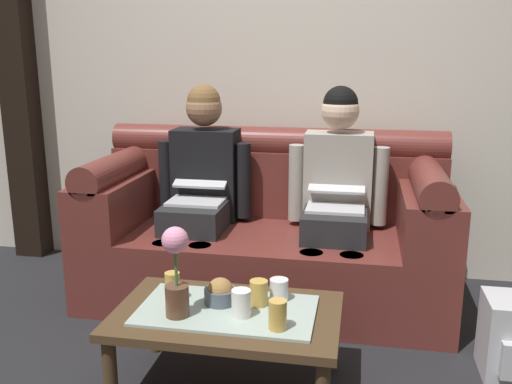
# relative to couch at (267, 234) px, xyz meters

# --- Properties ---
(back_wall_patterned) EXTENTS (6.00, 0.12, 2.90)m
(back_wall_patterned) POSITION_rel_couch_xyz_m (0.00, 0.53, 1.08)
(back_wall_patterned) COLOR beige
(back_wall_patterned) RESTS_ON ground_plane
(timber_pillar) EXTENTS (0.20, 0.20, 2.90)m
(timber_pillar) POSITION_rel_couch_xyz_m (-1.76, 0.41, 1.08)
(timber_pillar) COLOR black
(timber_pillar) RESTS_ON ground_plane
(couch) EXTENTS (2.02, 0.88, 0.96)m
(couch) POSITION_rel_couch_xyz_m (0.00, 0.00, 0.00)
(couch) COLOR maroon
(couch) RESTS_ON ground_plane
(person_left) EXTENTS (0.56, 0.67, 1.22)m
(person_left) POSITION_rel_couch_xyz_m (-0.39, -0.00, 0.28)
(person_left) COLOR #232326
(person_left) RESTS_ON ground_plane
(person_right) EXTENTS (0.56, 0.67, 1.22)m
(person_right) POSITION_rel_couch_xyz_m (0.39, -0.00, 0.28)
(person_right) COLOR #232326
(person_right) RESTS_ON ground_plane
(coffee_table) EXTENTS (0.93, 0.58, 0.37)m
(coffee_table) POSITION_rel_couch_xyz_m (0.00, -0.99, -0.06)
(coffee_table) COLOR #47331E
(coffee_table) RESTS_ON ground_plane
(flower_vase) EXTENTS (0.11, 0.11, 0.37)m
(flower_vase) POSITION_rel_couch_xyz_m (-0.18, -1.08, 0.18)
(flower_vase) COLOR brown
(flower_vase) RESTS_ON coffee_table
(snack_bowl) EXTENTS (0.14, 0.14, 0.11)m
(snack_bowl) POSITION_rel_couch_xyz_m (-0.04, -0.93, 0.04)
(snack_bowl) COLOR #4C5666
(snack_bowl) RESTS_ON coffee_table
(cup_near_left) EXTENTS (0.07, 0.07, 0.12)m
(cup_near_left) POSITION_rel_couch_xyz_m (0.23, -1.12, 0.05)
(cup_near_left) COLOR gold
(cup_near_left) RESTS_ON coffee_table
(cup_near_right) EXTENTS (0.08, 0.08, 0.09)m
(cup_near_right) POSITION_rel_couch_xyz_m (0.20, -0.86, 0.04)
(cup_near_right) COLOR silver
(cup_near_right) RESTS_ON coffee_table
(cup_far_center) EXTENTS (0.08, 0.08, 0.11)m
(cup_far_center) POSITION_rel_couch_xyz_m (0.12, -0.92, 0.05)
(cup_far_center) COLOR gold
(cup_far_center) RESTS_ON coffee_table
(cup_far_left) EXTENTS (0.08, 0.08, 0.11)m
(cup_far_left) POSITION_rel_couch_xyz_m (0.07, -1.04, 0.05)
(cup_far_left) COLOR white
(cup_far_left) RESTS_ON coffee_table
(cup_far_right) EXTENTS (0.06, 0.06, 0.12)m
(cup_far_right) POSITION_rel_couch_xyz_m (-0.25, -0.94, 0.05)
(cup_far_right) COLOR gold
(cup_far_right) RESTS_ON coffee_table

